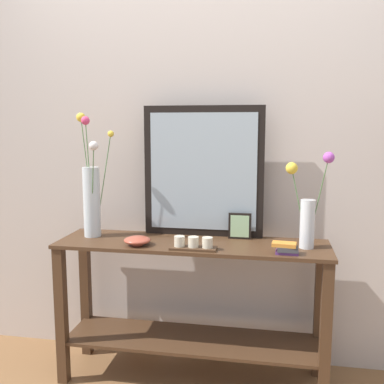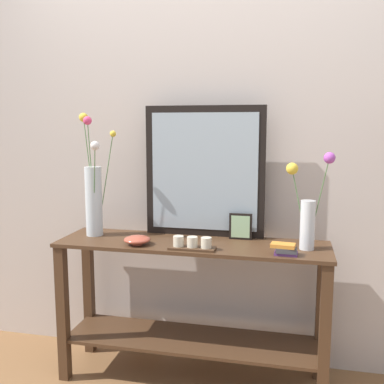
{
  "view_description": "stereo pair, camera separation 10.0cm",
  "coord_description": "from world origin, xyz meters",
  "px_view_note": "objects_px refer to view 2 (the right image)",
  "views": [
    {
      "loc": [
        0.43,
        -2.36,
        1.45
      ],
      "look_at": [
        0.0,
        0.0,
        1.09
      ],
      "focal_mm": 41.78,
      "sensor_mm": 36.0,
      "label": 1
    },
    {
      "loc": [
        0.53,
        -2.34,
        1.45
      ],
      "look_at": [
        0.0,
        0.0,
        1.09
      ],
      "focal_mm": 41.78,
      "sensor_mm": 36.0,
      "label": 2
    }
  ],
  "objects_px": {
    "mirror_leaning": "(204,172)",
    "candle_tray": "(192,244)",
    "tall_vase_left": "(94,194)",
    "console_table": "(192,295)",
    "picture_frame_small": "(241,227)",
    "decorative_bowl": "(137,240)",
    "vase_right": "(308,211)",
    "book_stack": "(285,249)"
  },
  "relations": [
    {
      "from": "console_table",
      "to": "candle_tray",
      "type": "relative_size",
      "value": 6.14
    },
    {
      "from": "console_table",
      "to": "mirror_leaning",
      "type": "xyz_separation_m",
      "value": [
        0.03,
        0.17,
        0.68
      ]
    },
    {
      "from": "picture_frame_small",
      "to": "console_table",
      "type": "bearing_deg",
      "value": -153.77
    },
    {
      "from": "tall_vase_left",
      "to": "picture_frame_small",
      "type": "relative_size",
      "value": 4.77
    },
    {
      "from": "vase_right",
      "to": "picture_frame_small",
      "type": "distance_m",
      "value": 0.4
    },
    {
      "from": "candle_tray",
      "to": "decorative_bowl",
      "type": "xyz_separation_m",
      "value": [
        -0.31,
        0.02,
        -0.0
      ]
    },
    {
      "from": "mirror_leaning",
      "to": "tall_vase_left",
      "type": "distance_m",
      "value": 0.66
    },
    {
      "from": "tall_vase_left",
      "to": "candle_tray",
      "type": "distance_m",
      "value": 0.69
    },
    {
      "from": "console_table",
      "to": "book_stack",
      "type": "distance_m",
      "value": 0.62
    },
    {
      "from": "console_table",
      "to": "decorative_bowl",
      "type": "distance_m",
      "value": 0.45
    },
    {
      "from": "book_stack",
      "to": "picture_frame_small",
      "type": "bearing_deg",
      "value": 134.21
    },
    {
      "from": "mirror_leaning",
      "to": "candle_tray",
      "type": "height_order",
      "value": "mirror_leaning"
    },
    {
      "from": "vase_right",
      "to": "book_stack",
      "type": "xyz_separation_m",
      "value": [
        -0.11,
        -0.14,
        -0.17
      ]
    },
    {
      "from": "mirror_leaning",
      "to": "decorative_bowl",
      "type": "relative_size",
      "value": 5.2
    },
    {
      "from": "candle_tray",
      "to": "picture_frame_small",
      "type": "bearing_deg",
      "value": 49.67
    },
    {
      "from": "candle_tray",
      "to": "book_stack",
      "type": "xyz_separation_m",
      "value": [
        0.47,
        0.0,
        0.0
      ]
    },
    {
      "from": "book_stack",
      "to": "console_table",
      "type": "bearing_deg",
      "value": 165.02
    },
    {
      "from": "mirror_leaning",
      "to": "vase_right",
      "type": "bearing_deg",
      "value": -15.76
    },
    {
      "from": "mirror_leaning",
      "to": "book_stack",
      "type": "height_order",
      "value": "mirror_leaning"
    },
    {
      "from": "tall_vase_left",
      "to": "console_table",
      "type": "bearing_deg",
      "value": -3.56
    },
    {
      "from": "mirror_leaning",
      "to": "candle_tray",
      "type": "relative_size",
      "value": 3.08
    },
    {
      "from": "mirror_leaning",
      "to": "candle_tray",
      "type": "distance_m",
      "value": 0.46
    },
    {
      "from": "vase_right",
      "to": "picture_frame_small",
      "type": "relative_size",
      "value": 3.4
    },
    {
      "from": "decorative_bowl",
      "to": "book_stack",
      "type": "height_order",
      "value": "book_stack"
    },
    {
      "from": "candle_tray",
      "to": "book_stack",
      "type": "relative_size",
      "value": 1.79
    },
    {
      "from": "console_table",
      "to": "picture_frame_small",
      "type": "bearing_deg",
      "value": 26.23
    },
    {
      "from": "console_table",
      "to": "vase_right",
      "type": "height_order",
      "value": "vase_right"
    },
    {
      "from": "tall_vase_left",
      "to": "picture_frame_small",
      "type": "height_order",
      "value": "tall_vase_left"
    },
    {
      "from": "picture_frame_small",
      "to": "tall_vase_left",
      "type": "bearing_deg",
      "value": -174.11
    },
    {
      "from": "candle_tray",
      "to": "book_stack",
      "type": "bearing_deg",
      "value": 0.01
    },
    {
      "from": "vase_right",
      "to": "candle_tray",
      "type": "bearing_deg",
      "value": -166.01
    },
    {
      "from": "picture_frame_small",
      "to": "decorative_bowl",
      "type": "bearing_deg",
      "value": -156.15
    },
    {
      "from": "candle_tray",
      "to": "picture_frame_small",
      "type": "xyz_separation_m",
      "value": [
        0.22,
        0.26,
        0.05
      ]
    },
    {
      "from": "decorative_bowl",
      "to": "candle_tray",
      "type": "bearing_deg",
      "value": -4.54
    },
    {
      "from": "tall_vase_left",
      "to": "decorative_bowl",
      "type": "relative_size",
      "value": 4.93
    },
    {
      "from": "vase_right",
      "to": "candle_tray",
      "type": "height_order",
      "value": "vase_right"
    },
    {
      "from": "console_table",
      "to": "book_stack",
      "type": "xyz_separation_m",
      "value": [
        0.51,
        -0.14,
        0.34
      ]
    },
    {
      "from": "vase_right",
      "to": "candle_tray",
      "type": "xyz_separation_m",
      "value": [
        -0.58,
        -0.14,
        -0.17
      ]
    },
    {
      "from": "console_table",
      "to": "decorative_bowl",
      "type": "relative_size",
      "value": 10.37
    },
    {
      "from": "mirror_leaning",
      "to": "picture_frame_small",
      "type": "relative_size",
      "value": 5.04
    },
    {
      "from": "vase_right",
      "to": "picture_frame_small",
      "type": "height_order",
      "value": "vase_right"
    },
    {
      "from": "console_table",
      "to": "vase_right",
      "type": "relative_size",
      "value": 2.96
    }
  ]
}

